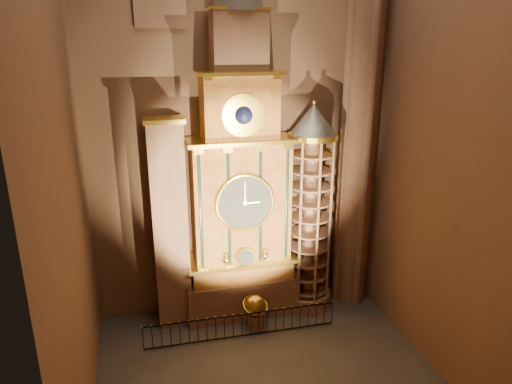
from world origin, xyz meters
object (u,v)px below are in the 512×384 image
object	(u,v)px
celestial_globe	(255,309)
iron_railing	(242,326)
portrait_tower	(170,225)
stair_turret	(310,212)
astronomical_clock	(240,189)

from	to	relation	value
celestial_globe	iron_railing	distance (m)	1.06
portrait_tower	stair_turret	distance (m)	6.91
astronomical_clock	celestial_globe	bearing A→B (deg)	-79.66
portrait_tower	iron_railing	bearing A→B (deg)	-38.16
stair_turret	iron_railing	bearing A→B (deg)	-153.28
celestial_globe	stair_turret	bearing A→B (deg)	24.34
stair_turret	celestial_globe	bearing A→B (deg)	-155.66
stair_turret	iron_railing	size ratio (longest dim) A/B	1.19
astronomical_clock	stair_turret	distance (m)	3.78
astronomical_clock	portrait_tower	xyz separation A→B (m)	(-3.40, 0.02, -1.53)
portrait_tower	stair_turret	bearing A→B (deg)	-2.33
astronomical_clock	iron_railing	size ratio (longest dim) A/B	1.84
portrait_tower	celestial_globe	distance (m)	5.78
portrait_tower	celestial_globe	world-z (taller)	portrait_tower
iron_railing	celestial_globe	bearing A→B (deg)	35.25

